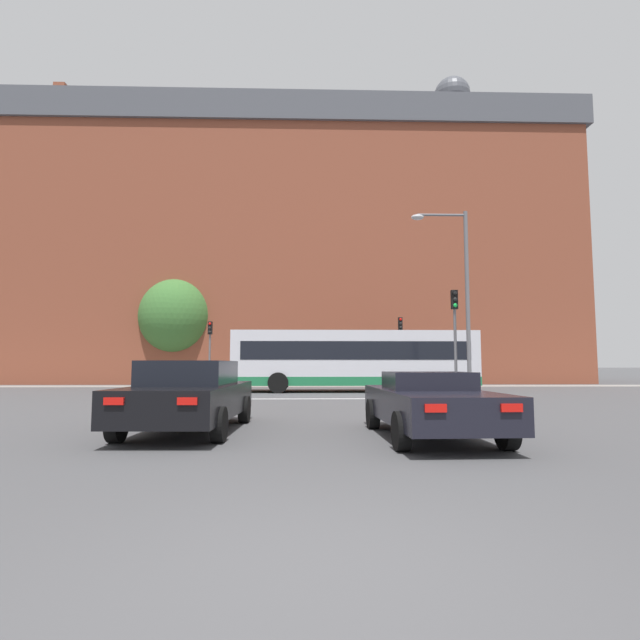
# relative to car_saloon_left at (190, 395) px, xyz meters

# --- Properties ---
(ground_plane) EXTENTS (400.00, 400.00, 0.00)m
(ground_plane) POSITION_rel_car_saloon_left_xyz_m (2.52, -7.12, -0.75)
(ground_plane) COLOR #474749
(stop_line_strip) EXTENTS (9.27, 0.30, 0.01)m
(stop_line_strip) POSITION_rel_car_saloon_left_xyz_m (2.52, 9.75, -0.75)
(stop_line_strip) COLOR silver
(stop_line_strip) RESTS_ON ground_plane
(far_pavement) EXTENTS (70.30, 2.50, 0.01)m
(far_pavement) POSITION_rel_car_saloon_left_xyz_m (2.52, 21.53, -0.75)
(far_pavement) COLOR gray
(far_pavement) RESTS_ON ground_plane
(brick_civic_building) EXTENTS (44.32, 14.24, 26.43)m
(brick_civic_building) POSITION_rel_car_saloon_left_xyz_m (1.24, 30.81, 9.93)
(brick_civic_building) COLOR brown
(brick_civic_building) RESTS_ON ground_plane
(car_saloon_left) EXTENTS (2.14, 4.94, 1.46)m
(car_saloon_left) POSITION_rel_car_saloon_left_xyz_m (0.00, 0.00, 0.00)
(car_saloon_left) COLOR black
(car_saloon_left) RESTS_ON ground_plane
(car_roadster_right) EXTENTS (2.06, 4.63, 1.24)m
(car_roadster_right) POSITION_rel_car_saloon_left_xyz_m (4.77, -1.03, -0.10)
(car_roadster_right) COLOR black
(car_roadster_right) RESTS_ON ground_plane
(bus_crossing_lead) EXTENTS (12.26, 2.73, 3.06)m
(bus_crossing_lead) POSITION_rel_car_saloon_left_xyz_m (4.88, 14.92, 0.89)
(bus_crossing_lead) COLOR silver
(bus_crossing_lead) RESTS_ON ground_plane
(traffic_light_near_right) EXTENTS (0.26, 0.31, 4.50)m
(traffic_light_near_right) POSITION_rel_car_saloon_left_xyz_m (8.65, 10.02, 2.25)
(traffic_light_near_right) COLOR slate
(traffic_light_near_right) RESTS_ON ground_plane
(traffic_light_far_left) EXTENTS (0.26, 0.31, 4.05)m
(traffic_light_far_left) POSITION_rel_car_saloon_left_xyz_m (-3.55, 20.56, 1.98)
(traffic_light_far_left) COLOR slate
(traffic_light_far_left) RESTS_ON ground_plane
(traffic_light_far_right) EXTENTS (0.26, 0.31, 4.38)m
(traffic_light_far_right) POSITION_rel_car_saloon_left_xyz_m (8.45, 21.01, 2.18)
(traffic_light_far_right) COLOR slate
(traffic_light_far_right) RESTS_ON ground_plane
(street_lamp_junction) EXTENTS (2.25, 0.36, 7.47)m
(street_lamp_junction) POSITION_rel_car_saloon_left_xyz_m (8.39, 8.69, 3.80)
(street_lamp_junction) COLOR slate
(street_lamp_junction) RESTS_ON ground_plane
(pedestrian_waiting) EXTENTS (0.42, 0.26, 1.56)m
(pedestrian_waiting) POSITION_rel_car_saloon_left_xyz_m (9.28, 21.26, 0.15)
(pedestrian_waiting) COLOR #333851
(pedestrian_waiting) RESTS_ON ground_plane
(pedestrian_walking_east) EXTENTS (0.30, 0.44, 1.75)m
(pedestrian_walking_east) POSITION_rel_car_saloon_left_xyz_m (8.55, 21.53, 0.28)
(pedestrian_walking_east) COLOR brown
(pedestrian_walking_east) RESTS_ON ground_plane
(pedestrian_walking_west) EXTENTS (0.45, 0.42, 1.85)m
(pedestrian_walking_west) POSITION_rel_car_saloon_left_xyz_m (9.84, 21.47, 0.35)
(pedestrian_walking_west) COLOR #333851
(pedestrian_walking_west) RESTS_ON ground_plane
(tree_by_building) EXTENTS (5.04, 5.04, 7.41)m
(tree_by_building) POSITION_rel_car_saloon_left_xyz_m (-6.77, 24.70, 4.00)
(tree_by_building) COLOR #4C3823
(tree_by_building) RESTS_ON ground_plane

